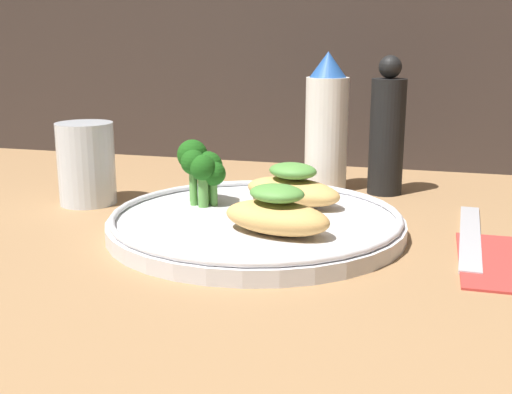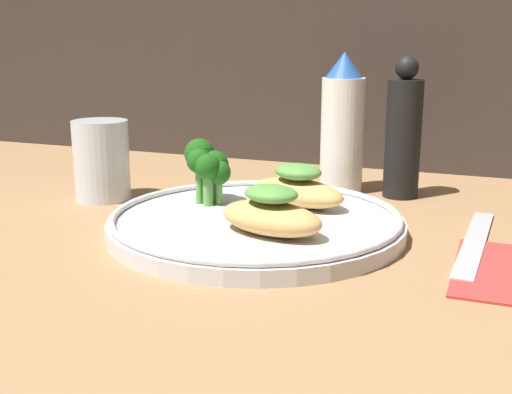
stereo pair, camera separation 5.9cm
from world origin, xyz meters
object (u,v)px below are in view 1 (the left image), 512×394
sauce_bottle (327,125)px  drinking_glass (86,163)px  plate (256,222)px  broccoli_bunch (201,166)px  pepper_grinder (387,132)px

sauce_bottle → drinking_glass: 27.43cm
plate → sauce_bottle: sauce_bottle is taller
plate → broccoli_bunch: (-6.59, 3.50, 4.27)cm
plate → drinking_glass: 21.49cm
plate → pepper_grinder: pepper_grinder is taller
broccoli_bunch → sauce_bottle: (9.95, 15.17, 2.42)cm
plate → drinking_glass: drinking_glass is taller
broccoli_bunch → drinking_glass: bearing=171.8°
pepper_grinder → drinking_glass: pepper_grinder is taller
sauce_bottle → drinking_glass: (-23.85, -13.16, -3.27)cm
plate → sauce_bottle: size_ratio=1.71×
sauce_bottle → pepper_grinder: (6.93, 0.00, -0.52)cm
sauce_bottle → drinking_glass: size_ratio=1.82×
sauce_bottle → drinking_glass: sauce_bottle is taller
broccoli_bunch → drinking_glass: 14.07cm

